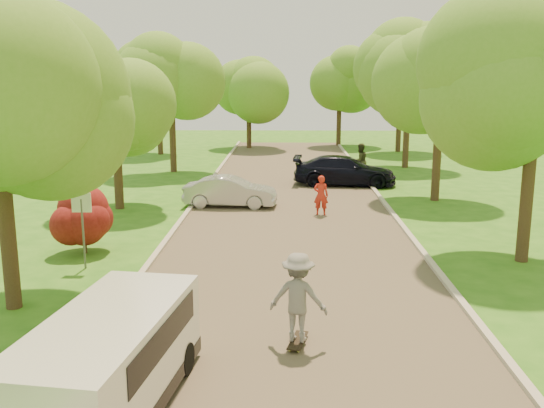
# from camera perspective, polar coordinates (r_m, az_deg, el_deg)

# --- Properties ---
(ground) EXTENTS (100.00, 100.00, 0.00)m
(ground) POSITION_cam_1_polar(r_m,az_deg,el_deg) (13.35, 1.85, -11.51)
(ground) COLOR #2C6919
(ground) RESTS_ON ground
(road) EXTENTS (8.00, 60.00, 0.01)m
(road) POSITION_cam_1_polar(r_m,az_deg,el_deg) (20.94, 1.68, -2.81)
(road) COLOR #4C4438
(road) RESTS_ON ground
(curb_left) EXTENTS (0.18, 60.00, 0.12)m
(curb_left) POSITION_cam_1_polar(r_m,az_deg,el_deg) (21.29, -9.29, -2.56)
(curb_left) COLOR #B2AD9E
(curb_left) RESTS_ON ground
(curb_right) EXTENTS (0.18, 60.00, 0.12)m
(curb_right) POSITION_cam_1_polar(r_m,az_deg,el_deg) (21.33, 12.64, -2.66)
(curb_right) COLOR #B2AD9E
(curb_right) RESTS_ON ground
(street_sign) EXTENTS (0.55, 0.06, 2.17)m
(street_sign) POSITION_cam_1_polar(r_m,az_deg,el_deg) (17.62, -17.44, -0.94)
(street_sign) COLOR #59595E
(street_sign) RESTS_ON ground
(red_shrub) EXTENTS (1.70, 1.70, 1.95)m
(red_shrub) POSITION_cam_1_polar(r_m,az_deg,el_deg) (19.26, -17.35, -1.29)
(red_shrub) COLOR #382619
(red_shrub) RESTS_ON ground
(tree_l_mida) EXTENTS (4.71, 4.60, 7.39)m
(tree_l_mida) POSITION_cam_1_polar(r_m,az_deg,el_deg) (14.63, -23.99, 10.38)
(tree_l_mida) COLOR #382619
(tree_l_mida) RESTS_ON ground
(tree_l_midb) EXTENTS (4.30, 4.20, 6.62)m
(tree_l_midb) POSITION_cam_1_polar(r_m,az_deg,el_deg) (25.18, -14.24, 9.85)
(tree_l_midb) COLOR #382619
(tree_l_midb) RESTS_ON ground
(tree_l_far) EXTENTS (4.92, 4.80, 7.79)m
(tree_l_far) POSITION_cam_1_polar(r_m,az_deg,el_deg) (34.83, -9.18, 11.95)
(tree_l_far) COLOR #382619
(tree_l_far) RESTS_ON ground
(tree_r_midb) EXTENTS (4.51, 4.40, 7.01)m
(tree_r_midb) POSITION_cam_1_polar(r_m,az_deg,el_deg) (27.11, 16.01, 10.50)
(tree_r_midb) COLOR #382619
(tree_r_midb) RESTS_ON ground
(tree_r_far) EXTENTS (5.33, 5.20, 8.34)m
(tree_r_far) POSITION_cam_1_polar(r_m,az_deg,el_deg) (37.00, 13.16, 12.34)
(tree_r_far) COLOR #382619
(tree_r_far) RESTS_ON ground
(tree_bg_a) EXTENTS (5.12, 5.00, 7.72)m
(tree_bg_a) POSITION_cam_1_polar(r_m,az_deg,el_deg) (43.14, -10.41, 11.65)
(tree_bg_a) COLOR #382619
(tree_bg_a) RESTS_ON ground
(tree_bg_b) EXTENTS (5.12, 5.00, 7.95)m
(tree_bg_b) POSITION_cam_1_polar(r_m,az_deg,el_deg) (45.04, 12.33, 11.85)
(tree_bg_b) COLOR #382619
(tree_bg_b) RESTS_ON ground
(tree_bg_c) EXTENTS (4.92, 4.80, 7.33)m
(tree_bg_c) POSITION_cam_1_polar(r_m,az_deg,el_deg) (46.34, -1.95, 11.46)
(tree_bg_c) COLOR #382619
(tree_bg_c) RESTS_ON ground
(tree_bg_d) EXTENTS (5.12, 5.00, 7.72)m
(tree_bg_d) POSITION_cam_1_polar(r_m,az_deg,el_deg) (48.46, 6.67, 11.75)
(tree_bg_d) COLOR #382619
(tree_bg_d) RESTS_ON ground
(minivan) EXTENTS (2.31, 4.63, 1.65)m
(minivan) POSITION_cam_1_polar(r_m,az_deg,el_deg) (10.23, -15.02, -14.17)
(minivan) COLOR white
(minivan) RESTS_ON ground
(silver_sedan) EXTENTS (3.92, 1.60, 1.26)m
(silver_sedan) POSITION_cam_1_polar(r_m,az_deg,el_deg) (25.28, -3.95, 1.17)
(silver_sedan) COLOR #ABABB0
(silver_sedan) RESTS_ON ground
(dark_sedan) EXTENTS (5.25, 2.52, 1.47)m
(dark_sedan) POSITION_cam_1_polar(r_m,az_deg,el_deg) (30.49, 6.84, 3.14)
(dark_sedan) COLOR black
(dark_sedan) RESTS_ON ground
(longboard) EXTENTS (0.46, 0.96, 0.11)m
(longboard) POSITION_cam_1_polar(r_m,az_deg,el_deg) (12.49, 2.44, -12.72)
(longboard) COLOR black
(longboard) RESTS_ON ground
(skateboarder) EXTENTS (1.29, 0.92, 1.81)m
(skateboarder) POSITION_cam_1_polar(r_m,az_deg,el_deg) (12.13, 2.47, -8.76)
(skateboarder) COLOR slate
(skateboarder) RESTS_ON longboard
(person_striped) EXTENTS (0.63, 0.46, 1.58)m
(person_striped) POSITION_cam_1_polar(r_m,az_deg,el_deg) (23.67, 4.63, 0.82)
(person_striped) COLOR red
(person_striped) RESTS_ON ground
(person_olive) EXTENTS (1.14, 1.06, 1.87)m
(person_olive) POSITION_cam_1_polar(r_m,az_deg,el_deg) (32.71, 8.28, 4.03)
(person_olive) COLOR #333822
(person_olive) RESTS_ON ground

